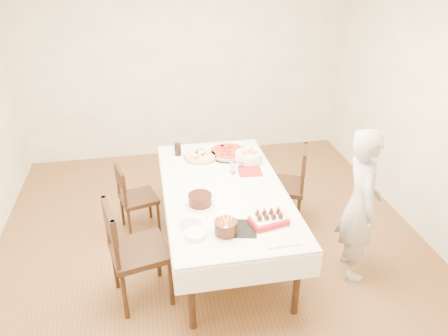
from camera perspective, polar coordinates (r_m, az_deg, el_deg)
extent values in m
plane|color=brown|center=(4.56, -1.15, -11.23)|extent=(5.00, 5.00, 0.00)
cube|color=white|center=(6.21, -5.22, 13.52)|extent=(4.50, 0.04, 2.70)
cube|color=white|center=(4.74, 26.77, 6.06)|extent=(0.04, 5.00, 2.70)
cube|color=silver|center=(4.38, 0.00, -6.89)|extent=(1.88, 2.41, 0.75)
imported|color=beige|center=(4.13, 17.39, -4.66)|extent=(0.45, 0.60, 1.48)
cylinder|color=beige|center=(4.74, -3.00, 1.52)|extent=(0.41, 0.41, 0.04)
cylinder|color=red|center=(4.83, 0.61, 2.06)|extent=(0.54, 0.54, 0.04)
cube|color=#B21E1E|center=(4.49, 3.40, -0.45)|extent=(0.26, 0.26, 0.01)
cylinder|color=white|center=(4.67, 3.23, 1.49)|extent=(0.34, 0.34, 0.09)
cylinder|color=white|center=(4.52, 2.30, 1.84)|extent=(0.06, 0.06, 0.28)
cylinder|color=black|center=(4.82, -6.06, 2.42)|extent=(0.09, 0.09, 0.14)
cylinder|color=black|center=(3.90, -3.15, -4.18)|extent=(0.35, 0.35, 0.11)
cube|color=black|center=(3.63, 2.16, -7.92)|extent=(0.31, 0.31, 0.01)
cylinder|color=#361E0E|center=(3.52, 0.23, -7.26)|extent=(0.24, 0.24, 0.17)
cube|color=beige|center=(3.53, 7.41, -9.35)|extent=(0.27, 0.18, 0.02)
cylinder|color=white|center=(3.55, -3.76, -8.57)|extent=(0.22, 0.22, 0.04)
cylinder|color=white|center=(3.68, -4.38, -7.39)|extent=(0.25, 0.25, 0.01)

